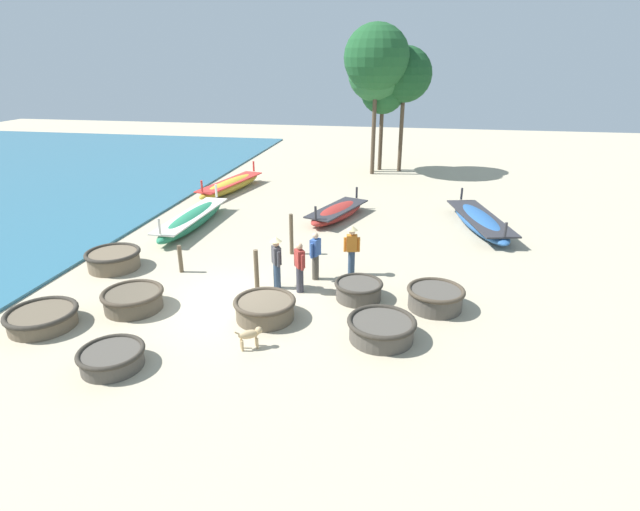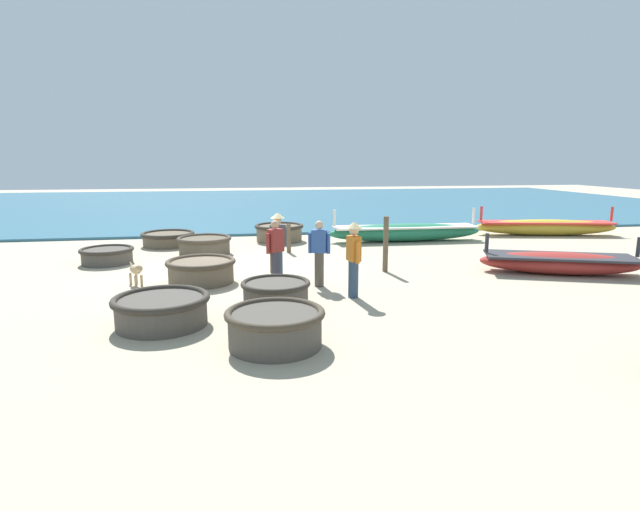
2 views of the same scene
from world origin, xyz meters
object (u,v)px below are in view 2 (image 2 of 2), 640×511
object	(u,v)px
mooring_post_mid_beach	(289,238)
fisherman_crouching	(278,241)
coracle_center	(275,326)
fisherman_with_hat	(275,251)
coracle_tilted	(107,255)
coracle_weathered	(168,238)
coracle_upturned	(279,232)
coracle_beside_post	(204,245)
coracle_front_left	(162,309)
coracle_nearest	(276,293)
coracle_far_left	(201,270)
long_boat_blue_hull	(405,232)
dog	(136,271)
mooring_post_inland	(386,244)
long_boat_red_hull	(545,227)
long_boat_white_hull	(559,262)
fisherman_standing_left	(354,254)
mooring_post_shoreline	(272,250)
fisherman_by_coracle	(319,252)

from	to	relation	value
mooring_post_mid_beach	fisherman_crouching	bearing A→B (deg)	-10.41
coracle_center	fisherman_with_hat	xyz separation A→B (m)	(-3.98, 0.33, 0.50)
coracle_tilted	coracle_weathered	xyz separation A→B (m)	(-2.84, 1.36, 0.01)
coracle_upturned	coracle_beside_post	world-z (taller)	coracle_upturned
coracle_front_left	coracle_beside_post	distance (m)	6.99
coracle_nearest	coracle_beside_post	size ratio (longest dim) A/B	0.83
coracle_nearest	fisherman_crouching	size ratio (longest dim) A/B	0.85
coracle_tilted	coracle_far_left	xyz separation A→B (m)	(2.80, 2.84, 0.06)
long_boat_blue_hull	fisherman_with_hat	bearing A→B (deg)	-42.28
coracle_far_left	fisherman_crouching	bearing A→B (deg)	94.99
coracle_weathered	dog	size ratio (longest dim) A/B	2.94
coracle_tilted	coracle_center	distance (m)	8.52
coracle_front_left	mooring_post_inland	distance (m)	6.42
coracle_upturned	coracle_tilted	xyz separation A→B (m)	(3.17, -5.28, -0.09)
fisherman_with_hat	mooring_post_mid_beach	bearing A→B (deg)	169.72
coracle_weathered	long_boat_blue_hull	xyz separation A→B (m)	(0.46, 8.50, 0.08)
coracle_far_left	fisherman_crouching	world-z (taller)	fisherman_crouching
long_boat_red_hull	long_boat_white_hull	bearing A→B (deg)	-30.89
coracle_front_left	fisherman_standing_left	size ratio (longest dim) A/B	1.05
coracle_nearest	long_boat_red_hull	distance (m)	13.93
coracle_nearest	mooring_post_shoreline	bearing A→B (deg)	176.90
coracle_tilted	fisherman_with_hat	bearing A→B (deg)	53.92
coracle_beside_post	mooring_post_mid_beach	xyz separation A→B (m)	(0.19, 2.68, 0.16)
coracle_beside_post	mooring_post_inland	xyz separation A→B (m)	(3.40, 4.94, 0.44)
fisherman_standing_left	mooring_post_shoreline	world-z (taller)	fisherman_standing_left
coracle_tilted	coracle_beside_post	xyz separation A→B (m)	(-1.00, 2.71, 0.05)
long_boat_white_hull	long_boat_red_hull	xyz separation A→B (m)	(-6.27, 3.75, 0.03)
coracle_far_left	mooring_post_inland	world-z (taller)	mooring_post_inland
fisherman_standing_left	mooring_post_mid_beach	world-z (taller)	fisherman_standing_left
coracle_tilted	fisherman_by_coracle	xyz separation A→B (m)	(3.66, 5.64, 0.59)
coracle_center	fisherman_by_coracle	distance (m)	3.97
long_boat_white_hull	fisherman_crouching	size ratio (longest dim) A/B	2.51
fisherman_standing_left	fisherman_by_coracle	size ratio (longest dim) A/B	1.06
fisherman_by_coracle	dog	distance (m)	4.40
fisherman_standing_left	mooring_post_mid_beach	distance (m)	5.63
coracle_upturned	long_boat_red_hull	distance (m)	10.58
coracle_far_left	fisherman_crouching	xyz separation A→B (m)	(-0.17, 1.91, 0.64)
coracle_weathered	mooring_post_shoreline	bearing A→B (deg)	34.17
coracle_tilted	coracle_center	xyz separation A→B (m)	(7.36, 4.30, 0.08)
coracle_tilted	fisherman_by_coracle	size ratio (longest dim) A/B	0.96
mooring_post_mid_beach	coracle_upturned	bearing A→B (deg)	-177.43
coracle_weathered	coracle_nearest	xyz separation A→B (m)	(8.00, 3.12, 0.03)
coracle_center	long_boat_red_hull	world-z (taller)	long_boat_red_hull
fisherman_by_coracle	mooring_post_inland	distance (m)	2.38
long_boat_blue_hull	mooring_post_shoreline	world-z (taller)	mooring_post_shoreline
coracle_nearest	fisherman_with_hat	xyz separation A→B (m)	(-1.79, 0.15, 0.54)
long_boat_white_hull	mooring_post_shoreline	size ratio (longest dim) A/B	3.34
coracle_beside_post	fisherman_crouching	size ratio (longest dim) A/B	1.02
coracle_weathered	fisherman_by_coracle	distance (m)	7.80
coracle_front_left	mooring_post_shoreline	size ratio (longest dim) A/B	1.39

